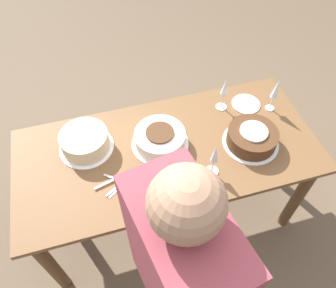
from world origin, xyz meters
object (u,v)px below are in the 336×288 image
(wine_glass_far, at_px, (276,90))
(person_cutting, at_px, (179,279))
(wine_glass_near, at_px, (224,90))
(cake_front_chocolate, at_px, (252,137))
(cake_center_white, at_px, (160,138))
(wine_glass_extra, at_px, (215,156))
(cake_back_decorated, at_px, (85,141))

(wine_glass_far, height_order, person_cutting, person_cutting)
(wine_glass_near, height_order, person_cutting, person_cutting)
(cake_front_chocolate, height_order, person_cutting, person_cutting)
(cake_center_white, xyz_separation_m, cake_front_chocolate, (0.49, -0.14, 0.00))
(cake_center_white, bearing_deg, wine_glass_far, 6.28)
(cake_front_chocolate, relative_size, wine_glass_far, 1.42)
(wine_glass_extra, distance_m, person_cutting, 0.66)
(cake_front_chocolate, height_order, wine_glass_far, wine_glass_far)
(person_cutting, bearing_deg, cake_back_decorated, 6.15)
(wine_glass_extra, bearing_deg, cake_front_chocolate, 23.33)
(cake_center_white, bearing_deg, cake_front_chocolate, -15.43)
(cake_back_decorated, bearing_deg, cake_center_white, -12.32)
(cake_back_decorated, distance_m, person_cutting, 0.95)
(wine_glass_near, bearing_deg, cake_center_white, -158.56)
(cake_center_white, height_order, person_cutting, person_cutting)
(cake_center_white, xyz_separation_m, person_cutting, (-0.14, -0.80, 0.20))
(person_cutting, bearing_deg, wine_glass_extra, -43.66)
(wine_glass_near, xyz_separation_m, person_cutting, (-0.58, -0.97, 0.11))
(cake_front_chocolate, bearing_deg, person_cutting, -133.89)
(wine_glass_near, relative_size, person_cutting, 0.13)
(cake_back_decorated, height_order, wine_glass_extra, wine_glass_extra)
(wine_glass_near, bearing_deg, cake_back_decorated, -174.24)
(wine_glass_far, height_order, wine_glass_extra, wine_glass_far)
(wine_glass_near, xyz_separation_m, wine_glass_extra, (-0.23, -0.43, -0.01))
(wine_glass_near, distance_m, wine_glass_far, 0.30)
(wine_glass_extra, height_order, person_cutting, person_cutting)
(cake_front_chocolate, relative_size, cake_back_decorated, 1.05)
(cake_back_decorated, bearing_deg, person_cutting, -73.62)
(wine_glass_near, bearing_deg, person_cutting, -120.98)
(cake_center_white, xyz_separation_m, wine_glass_far, (0.73, 0.08, 0.10))
(wine_glass_far, xyz_separation_m, wine_glass_extra, (-0.51, -0.34, -0.01))
(cake_front_chocolate, height_order, cake_back_decorated, cake_back_decorated)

